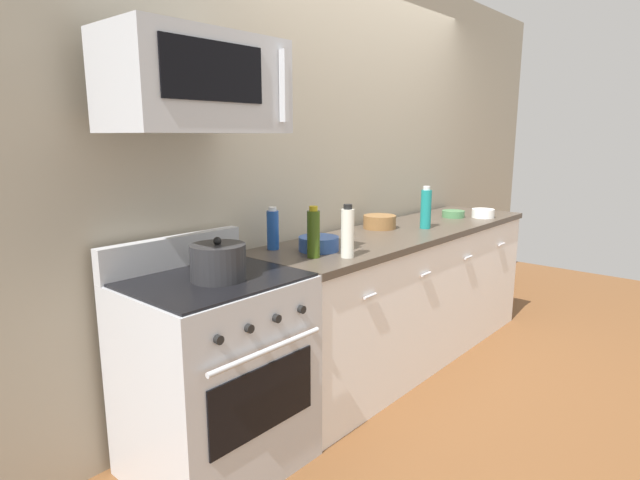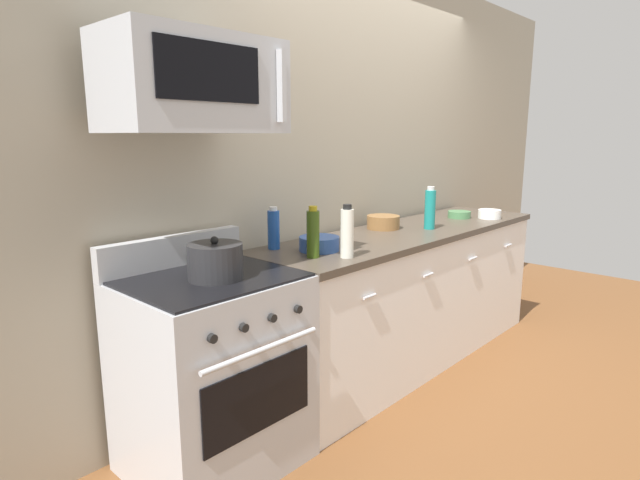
{
  "view_description": "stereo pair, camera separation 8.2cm",
  "coord_description": "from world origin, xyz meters",
  "px_view_note": "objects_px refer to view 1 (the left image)",
  "views": [
    {
      "loc": [
        -2.97,
        -1.81,
        1.54
      ],
      "look_at": [
        -0.95,
        -0.05,
        1.0
      ],
      "focal_mm": 29.04,
      "sensor_mm": 36.0,
      "label": 1
    },
    {
      "loc": [
        -2.92,
        -1.88,
        1.54
      ],
      "look_at": [
        -0.95,
        -0.05,
        1.0
      ],
      "focal_mm": 29.04,
      "sensor_mm": 36.0,
      "label": 2
    }
  ],
  "objects_px": {
    "bowl_wooden_salad": "(380,221)",
    "bowl_white_ceramic": "(483,213)",
    "microwave": "(196,84)",
    "bowl_blue_mixing": "(319,243)",
    "bottle_olive_oil": "(313,233)",
    "stockpot": "(218,262)",
    "range_oven": "(215,372)",
    "bowl_green_glaze": "(453,214)",
    "bottle_sparkling_teal": "(426,208)",
    "bottle_soda_blue": "(273,229)",
    "bottle_vinegar_white": "(348,232)"
  },
  "relations": [
    {
      "from": "bottle_olive_oil",
      "to": "bowl_white_ceramic",
      "type": "relative_size",
      "value": 1.58
    },
    {
      "from": "range_oven",
      "to": "bowl_white_ceramic",
      "type": "bearing_deg",
      "value": -4.3
    },
    {
      "from": "bowl_white_ceramic",
      "to": "bowl_wooden_salad",
      "type": "bearing_deg",
      "value": 160.0
    },
    {
      "from": "bottle_olive_oil",
      "to": "bowl_green_glaze",
      "type": "height_order",
      "value": "bottle_olive_oil"
    },
    {
      "from": "bottle_sparkling_teal",
      "to": "microwave",
      "type": "bearing_deg",
      "value": 175.69
    },
    {
      "from": "bottle_sparkling_teal",
      "to": "bowl_blue_mixing",
      "type": "height_order",
      "value": "bottle_sparkling_teal"
    },
    {
      "from": "bottle_soda_blue",
      "to": "bowl_wooden_salad",
      "type": "bearing_deg",
      "value": -4.38
    },
    {
      "from": "microwave",
      "to": "bottle_olive_oil",
      "type": "xyz_separation_m",
      "value": [
        0.59,
        -0.12,
        -0.7
      ]
    },
    {
      "from": "bottle_soda_blue",
      "to": "bottle_sparkling_teal",
      "type": "bearing_deg",
      "value": -15.06
    },
    {
      "from": "bottle_olive_oil",
      "to": "bowl_blue_mixing",
      "type": "height_order",
      "value": "bottle_olive_oil"
    },
    {
      "from": "bottle_sparkling_teal",
      "to": "stockpot",
      "type": "xyz_separation_m",
      "value": [
        -1.73,
        0.03,
        -0.06
      ]
    },
    {
      "from": "range_oven",
      "to": "stockpot",
      "type": "height_order",
      "value": "stockpot"
    },
    {
      "from": "microwave",
      "to": "bowl_white_ceramic",
      "type": "bearing_deg",
      "value": -5.34
    },
    {
      "from": "bowl_blue_mixing",
      "to": "bowl_wooden_salad",
      "type": "bearing_deg",
      "value": 10.25
    },
    {
      "from": "range_oven",
      "to": "microwave",
      "type": "distance_m",
      "value": 1.28
    },
    {
      "from": "bowl_green_glaze",
      "to": "stockpot",
      "type": "xyz_separation_m",
      "value": [
        -2.3,
        -0.05,
        0.05
      ]
    },
    {
      "from": "bowl_white_ceramic",
      "to": "bowl_blue_mixing",
      "type": "relative_size",
      "value": 0.76
    },
    {
      "from": "microwave",
      "to": "bottle_sparkling_teal",
      "type": "xyz_separation_m",
      "value": [
        1.73,
        -0.13,
        -0.69
      ]
    },
    {
      "from": "bottle_olive_oil",
      "to": "bottle_vinegar_white",
      "type": "height_order",
      "value": "bottle_vinegar_white"
    },
    {
      "from": "bowl_blue_mixing",
      "to": "bowl_wooden_salad",
      "type": "distance_m",
      "value": 0.8
    },
    {
      "from": "range_oven",
      "to": "bottle_sparkling_teal",
      "type": "height_order",
      "value": "bottle_sparkling_teal"
    },
    {
      "from": "bottle_soda_blue",
      "to": "bowl_green_glaze",
      "type": "bearing_deg",
      "value": -7.52
    },
    {
      "from": "bowl_wooden_salad",
      "to": "bowl_white_ceramic",
      "type": "bearing_deg",
      "value": -20.0
    },
    {
      "from": "bowl_white_ceramic",
      "to": "bowl_wooden_salad",
      "type": "height_order",
      "value": "bowl_wooden_salad"
    },
    {
      "from": "bowl_green_glaze",
      "to": "range_oven",
      "type": "bearing_deg",
      "value": 179.87
    },
    {
      "from": "microwave",
      "to": "bowl_green_glaze",
      "type": "bearing_deg",
      "value": -1.24
    },
    {
      "from": "bowl_green_glaze",
      "to": "bowl_blue_mixing",
      "type": "height_order",
      "value": "bowl_blue_mixing"
    },
    {
      "from": "bottle_olive_oil",
      "to": "stockpot",
      "type": "bearing_deg",
      "value": 177.42
    },
    {
      "from": "bowl_green_glaze",
      "to": "stockpot",
      "type": "distance_m",
      "value": 2.3
    },
    {
      "from": "stockpot",
      "to": "bottle_sparkling_teal",
      "type": "bearing_deg",
      "value": -1.06
    },
    {
      "from": "microwave",
      "to": "bowl_blue_mixing",
      "type": "height_order",
      "value": "microwave"
    },
    {
      "from": "microwave",
      "to": "bottle_soda_blue",
      "type": "height_order",
      "value": "microwave"
    },
    {
      "from": "bottle_olive_oil",
      "to": "range_oven",
      "type": "bearing_deg",
      "value": 172.31
    },
    {
      "from": "range_oven",
      "to": "bottle_olive_oil",
      "type": "distance_m",
      "value": 0.83
    },
    {
      "from": "microwave",
      "to": "bowl_blue_mixing",
      "type": "relative_size",
      "value": 3.36
    },
    {
      "from": "microwave",
      "to": "bowl_wooden_salad",
      "type": "height_order",
      "value": "microwave"
    },
    {
      "from": "bowl_white_ceramic",
      "to": "bowl_blue_mixing",
      "type": "bearing_deg",
      "value": 173.67
    },
    {
      "from": "bottle_olive_oil",
      "to": "bowl_white_ceramic",
      "type": "xyz_separation_m",
      "value": [
        1.84,
        -0.1,
        -0.09
      ]
    },
    {
      "from": "bottle_soda_blue",
      "to": "bowl_blue_mixing",
      "type": "height_order",
      "value": "bottle_soda_blue"
    },
    {
      "from": "bowl_green_glaze",
      "to": "bottle_sparkling_teal",
      "type": "bearing_deg",
      "value": -171.98
    },
    {
      "from": "bowl_white_ceramic",
      "to": "bottle_soda_blue",
      "type": "bearing_deg",
      "value": 167.66
    },
    {
      "from": "bottle_vinegar_white",
      "to": "bowl_white_ceramic",
      "type": "relative_size",
      "value": 1.64
    },
    {
      "from": "bowl_green_glaze",
      "to": "bowl_wooden_salad",
      "type": "bearing_deg",
      "value": 168.76
    },
    {
      "from": "bottle_vinegar_white",
      "to": "bowl_white_ceramic",
      "type": "height_order",
      "value": "bottle_vinegar_white"
    },
    {
      "from": "bowl_white_ceramic",
      "to": "stockpot",
      "type": "bearing_deg",
      "value": 176.95
    },
    {
      "from": "range_oven",
      "to": "bowl_white_ceramic",
      "type": "distance_m",
      "value": 2.49
    },
    {
      "from": "microwave",
      "to": "bowl_blue_mixing",
      "type": "distance_m",
      "value": 1.08
    },
    {
      "from": "stockpot",
      "to": "microwave",
      "type": "bearing_deg",
      "value": 89.87
    },
    {
      "from": "range_oven",
      "to": "microwave",
      "type": "bearing_deg",
      "value": 89.71
    },
    {
      "from": "bottle_olive_oil",
      "to": "stockpot",
      "type": "height_order",
      "value": "bottle_olive_oil"
    }
  ]
}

